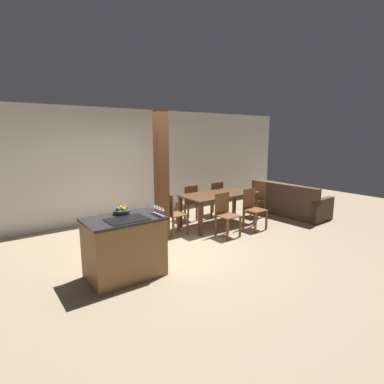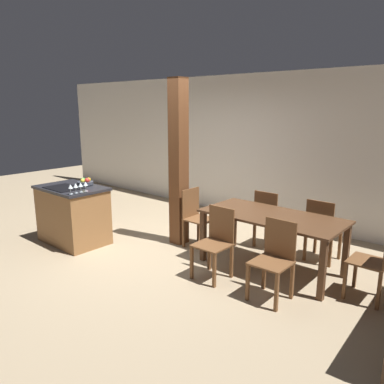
{
  "view_description": "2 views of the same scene",
  "coord_description": "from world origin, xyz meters",
  "px_view_note": "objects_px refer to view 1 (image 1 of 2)",
  "views": [
    {
      "loc": [
        -2.86,
        -4.51,
        2.07
      ],
      "look_at": [
        0.6,
        0.2,
        0.95
      ],
      "focal_mm": 28.0,
      "sensor_mm": 36.0,
      "label": 1
    },
    {
      "loc": [
        3.91,
        -3.62,
        2.12
      ],
      "look_at": [
        0.6,
        0.2,
        0.95
      ],
      "focal_mm": 35.0,
      "sensor_mm": 36.0,
      "label": 2
    }
  ],
  "objects_px": {
    "dining_chair_foot_end": "(257,198)",
    "couch": "(289,204)",
    "wine_glass_middle": "(159,208)",
    "timber_post": "(161,177)",
    "wine_glass_far": "(157,207)",
    "kitchen_island": "(125,247)",
    "dining_chair_far_left": "(188,202)",
    "fruit_bowl": "(122,211)",
    "dining_chair_head_end": "(173,213)",
    "wine_glass_end": "(154,206)",
    "dining_chair_near_right": "(253,208)",
    "wine_glass_near": "(162,209)",
    "dining_table": "(219,198)",
    "dining_chair_near_left": "(226,214)",
    "dining_chair_far_right": "(214,198)"
  },
  "relations": [
    {
      "from": "dining_chair_far_left",
      "to": "fruit_bowl",
      "type": "bearing_deg",
      "value": 33.86
    },
    {
      "from": "kitchen_island",
      "to": "timber_post",
      "type": "relative_size",
      "value": 0.44
    },
    {
      "from": "dining_chair_foot_end",
      "to": "wine_glass_end",
      "type": "bearing_deg",
      "value": -71.95
    },
    {
      "from": "wine_glass_near",
      "to": "dining_chair_near_left",
      "type": "bearing_deg",
      "value": 21.41
    },
    {
      "from": "wine_glass_far",
      "to": "wine_glass_middle",
      "type": "bearing_deg",
      "value": -90.0
    },
    {
      "from": "dining_chair_head_end",
      "to": "timber_post",
      "type": "height_order",
      "value": "timber_post"
    },
    {
      "from": "wine_glass_end",
      "to": "timber_post",
      "type": "bearing_deg",
      "value": 54.47
    },
    {
      "from": "dining_chair_near_left",
      "to": "wine_glass_near",
      "type": "bearing_deg",
      "value": -158.59
    },
    {
      "from": "dining_table",
      "to": "dining_chair_far_left",
      "type": "xyz_separation_m",
      "value": [
        -0.41,
        0.66,
        -0.17
      ]
    },
    {
      "from": "wine_glass_near",
      "to": "dining_chair_near_right",
      "type": "relative_size",
      "value": 0.16
    },
    {
      "from": "wine_glass_near",
      "to": "dining_chair_near_left",
      "type": "xyz_separation_m",
      "value": [
        1.97,
        0.77,
        -0.54
      ]
    },
    {
      "from": "kitchen_island",
      "to": "couch",
      "type": "height_order",
      "value": "kitchen_island"
    },
    {
      "from": "dining_chair_far_left",
      "to": "wine_glass_far",
      "type": "bearing_deg",
      "value": 44.52
    },
    {
      "from": "wine_glass_middle",
      "to": "timber_post",
      "type": "relative_size",
      "value": 0.06
    },
    {
      "from": "wine_glass_end",
      "to": "dining_chair_near_left",
      "type": "bearing_deg",
      "value": 15.04
    },
    {
      "from": "wine_glass_end",
      "to": "dining_chair_foot_end",
      "type": "height_order",
      "value": "wine_glass_end"
    },
    {
      "from": "dining_chair_far_left",
      "to": "dining_chair_foot_end",
      "type": "distance_m",
      "value": 1.82
    },
    {
      "from": "wine_glass_end",
      "to": "wine_glass_near",
      "type": "bearing_deg",
      "value": -90.0
    },
    {
      "from": "wine_glass_end",
      "to": "couch",
      "type": "height_order",
      "value": "wine_glass_end"
    },
    {
      "from": "fruit_bowl",
      "to": "dining_chair_head_end",
      "type": "distance_m",
      "value": 1.83
    },
    {
      "from": "fruit_bowl",
      "to": "dining_chair_foot_end",
      "type": "height_order",
      "value": "fruit_bowl"
    },
    {
      "from": "wine_glass_middle",
      "to": "dining_chair_far_left",
      "type": "xyz_separation_m",
      "value": [
        1.97,
        2.02,
        -0.54
      ]
    },
    {
      "from": "wine_glass_middle",
      "to": "timber_post",
      "type": "bearing_deg",
      "value": 58.04
    },
    {
      "from": "kitchen_island",
      "to": "wine_glass_middle",
      "type": "xyz_separation_m",
      "value": [
        0.48,
        -0.21,
        0.56
      ]
    },
    {
      "from": "dining_chair_head_end",
      "to": "timber_post",
      "type": "distance_m",
      "value": 0.85
    },
    {
      "from": "dining_chair_near_left",
      "to": "couch",
      "type": "bearing_deg",
      "value": 5.56
    },
    {
      "from": "wine_glass_far",
      "to": "dining_chair_near_right",
      "type": "distance_m",
      "value": 2.91
    },
    {
      "from": "wine_glass_far",
      "to": "timber_post",
      "type": "relative_size",
      "value": 0.06
    },
    {
      "from": "dining_chair_near_left",
      "to": "dining_chair_head_end",
      "type": "height_order",
      "value": "same"
    },
    {
      "from": "wine_glass_far",
      "to": "dining_chair_far_left",
      "type": "xyz_separation_m",
      "value": [
        1.97,
        1.94,
        -0.54
      ]
    },
    {
      "from": "kitchen_island",
      "to": "wine_glass_end",
      "type": "xyz_separation_m",
      "value": [
        0.48,
        -0.05,
        0.56
      ]
    },
    {
      "from": "dining_chair_far_right",
      "to": "dining_chair_head_end",
      "type": "bearing_deg",
      "value": 21.42
    },
    {
      "from": "kitchen_island",
      "to": "dining_chair_near_left",
      "type": "bearing_deg",
      "value": 11.08
    },
    {
      "from": "wine_glass_near",
      "to": "wine_glass_far",
      "type": "relative_size",
      "value": 1.0
    },
    {
      "from": "dining_chair_far_left",
      "to": "dining_chair_head_end",
      "type": "distance_m",
      "value": 1.1
    },
    {
      "from": "dining_chair_far_left",
      "to": "couch",
      "type": "relative_size",
      "value": 0.45
    },
    {
      "from": "dining_chair_foot_end",
      "to": "fruit_bowl",
      "type": "bearing_deg",
      "value": -77.13
    },
    {
      "from": "dining_chair_far_right",
      "to": "couch",
      "type": "height_order",
      "value": "dining_chair_far_right"
    },
    {
      "from": "dining_chair_far_right",
      "to": "dining_chair_near_left",
      "type": "bearing_deg",
      "value": 58.33
    },
    {
      "from": "dining_chair_head_end",
      "to": "timber_post",
      "type": "xyz_separation_m",
      "value": [
        -0.3,
        -0.07,
        0.79
      ]
    },
    {
      "from": "dining_table",
      "to": "fruit_bowl",
      "type": "bearing_deg",
      "value": -161.54
    },
    {
      "from": "dining_chair_foot_end",
      "to": "couch",
      "type": "height_order",
      "value": "dining_chair_foot_end"
    },
    {
      "from": "kitchen_island",
      "to": "wine_glass_far",
      "type": "distance_m",
      "value": 0.75
    },
    {
      "from": "wine_glass_near",
      "to": "wine_glass_end",
      "type": "bearing_deg",
      "value": 90.0
    },
    {
      "from": "dining_chair_near_right",
      "to": "wine_glass_far",
      "type": "bearing_deg",
      "value": -167.65
    },
    {
      "from": "kitchen_island",
      "to": "dining_chair_near_right",
      "type": "height_order",
      "value": "kitchen_island"
    },
    {
      "from": "fruit_bowl",
      "to": "wine_glass_far",
      "type": "distance_m",
      "value": 0.54
    },
    {
      "from": "wine_glass_middle",
      "to": "dining_chair_far_left",
      "type": "height_order",
      "value": "wine_glass_middle"
    },
    {
      "from": "timber_post",
      "to": "dining_chair_head_end",
      "type": "bearing_deg",
      "value": 13.53
    },
    {
      "from": "couch",
      "to": "dining_table",
      "type": "bearing_deg",
      "value": 76.03
    }
  ]
}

